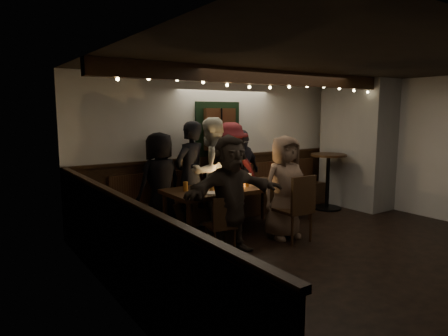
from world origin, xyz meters
TOP-DOWN VIEW (x-y plane):
  - room at (1.07, 1.42)m, footprint 6.02×5.01m
  - dining_table at (-0.64, 1.40)m, footprint 2.16×0.92m
  - chair_near_left at (-1.29, 0.67)m, footprint 0.42×0.42m
  - chair_near_right at (-0.08, 0.44)m, footprint 0.47×0.47m
  - chair_end at (0.81, 1.47)m, footprint 0.50×0.50m
  - high_top at (1.93, 1.62)m, footprint 0.71×0.71m
  - person_a at (-1.53, 2.15)m, footprint 0.89×0.66m
  - person_b at (-1.02, 2.05)m, footprint 0.77×0.64m
  - person_c at (-0.62, 2.03)m, footprint 1.05×0.90m
  - person_d at (-0.17, 2.07)m, footprint 1.24×0.84m
  - person_e at (0.18, 2.17)m, footprint 1.04×0.68m
  - person_f at (-1.16, 0.67)m, footprint 1.57×0.59m
  - person_g at (-0.08, 0.74)m, footprint 0.84×0.59m

SIDE VIEW (x-z plane):
  - chair_near_left at x=-1.29m, z-range 0.05..0.87m
  - chair_end at x=0.81m, z-range 0.06..0.97m
  - chair_near_right at x=-0.08m, z-range 0.07..1.10m
  - dining_table at x=-0.64m, z-range 0.24..1.17m
  - high_top at x=1.93m, z-range 0.15..1.28m
  - person_g at x=-0.08m, z-range 0.00..1.61m
  - person_e at x=0.18m, z-range 0.00..1.64m
  - person_a at x=-1.53m, z-range 0.00..1.64m
  - person_f at x=-1.16m, z-range 0.00..1.67m
  - person_d at x=-0.17m, z-range 0.00..1.78m
  - person_b at x=-1.02m, z-range 0.00..1.82m
  - person_c at x=-0.62m, z-range 0.00..1.87m
  - room at x=1.07m, z-range -0.24..2.38m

